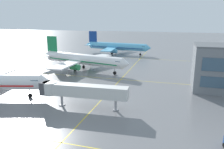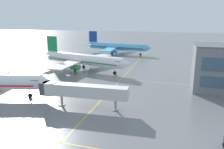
{
  "view_description": "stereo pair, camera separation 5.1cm",
  "coord_description": "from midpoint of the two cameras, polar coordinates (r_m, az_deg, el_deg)",
  "views": [
    {
      "loc": [
        17.33,
        -31.46,
        20.22
      ],
      "look_at": [
        -0.53,
        30.05,
        3.81
      ],
      "focal_mm": 35.76,
      "sensor_mm": 36.0,
      "label": 1
    },
    {
      "loc": [
        17.37,
        -31.44,
        20.22
      ],
      "look_at": [
        -0.53,
        30.05,
        3.81
      ],
      "focal_mm": 35.76,
      "sensor_mm": 36.0,
      "label": 2
    }
  ],
  "objects": [
    {
      "name": "ground_plane",
      "position": [
        41.22,
        -11.41,
        -15.32
      ],
      "size": [
        600.0,
        600.0,
        0.0
      ],
      "primitive_type": "plane",
      "color": "slate"
    },
    {
      "name": "airliner_second_row",
      "position": [
        88.39,
        -7.58,
        3.89
      ],
      "size": [
        40.45,
        34.4,
        12.69
      ],
      "color": "white",
      "rests_on": "ground"
    },
    {
      "name": "taxiway_markings",
      "position": [
        75.14,
        2.28,
        -1.25
      ],
      "size": [
        155.42,
        134.67,
        0.01
      ],
      "color": "yellow",
      "rests_on": "ground"
    },
    {
      "name": "airliner_third_row",
      "position": [
        128.27,
        1.19,
        7.21
      ],
      "size": [
        39.94,
        34.14,
        12.42
      ],
      "color": "#5BB7E5",
      "rests_on": "ground"
    },
    {
      "name": "jet_bridge",
      "position": [
        51.7,
        -8.82,
        -4.02
      ],
      "size": [
        20.74,
        4.06,
        5.58
      ],
      "color": "silver",
      "rests_on": "ground"
    }
  ]
}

